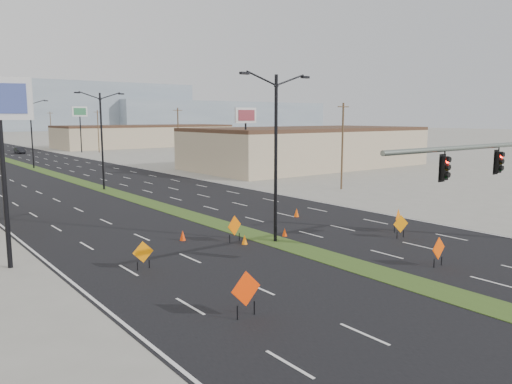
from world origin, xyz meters
TOP-DOWN VIEW (x-y plane):
  - ground at (0.00, 0.00)m, footprint 600.00×600.00m
  - building_se_near at (34.00, 45.00)m, footprint 36.00×18.00m
  - building_se_far at (38.00, 110.00)m, footprint 44.00×16.00m
  - mesa_east at (180.00, 290.00)m, footprint 160.00×50.00m
  - streetlight_0 at (0.00, 12.00)m, footprint 5.15×0.24m
  - streetlight_1 at (0.00, 40.00)m, footprint 5.15×0.24m
  - streetlight_2 at (0.00, 68.00)m, footprint 5.15×0.24m
  - utility_pole_0 at (20.00, 25.00)m, footprint 1.60×0.20m
  - utility_pole_1 at (20.00, 60.00)m, footprint 1.60×0.20m
  - utility_pole_2 at (20.00, 95.00)m, footprint 1.60×0.20m
  - utility_pole_3 at (20.00, 130.00)m, footprint 1.60×0.20m
  - car_mid at (5.59, 101.61)m, footprint 1.54×3.99m
  - construction_sign_0 at (-8.36, 3.75)m, footprint 1.37×0.08m
  - construction_sign_1 at (-8.82, 11.73)m, footprint 1.09×0.10m
  - construction_sign_2 at (-2.00, 13.48)m, footprint 1.19×0.38m
  - construction_sign_3 at (3.25, 3.00)m, footprint 1.15×0.12m
  - construction_sign_4 at (8.00, 8.97)m, footprint 1.08×0.50m
  - construction_sign_5 at (6.80, 7.89)m, footprint 1.08×0.32m
  - cone_0 at (1.35, 12.69)m, footprint 0.43×0.43m
  - cone_1 at (-1.87, 12.63)m, footprint 0.37×0.37m
  - cone_2 at (6.20, 16.89)m, footprint 0.52×0.52m
  - cone_3 at (-4.33, 15.72)m, footprint 0.48×0.48m
  - pole_sign_east_near at (18.04, 39.32)m, footprint 2.86×0.77m
  - pole_sign_east_far at (17.00, 97.27)m, footprint 3.21×0.58m

SIDE VIEW (x-z plane):
  - ground at x=0.00m, z-range 0.00..0.00m
  - cone_0 at x=1.35m, z-range 0.00..0.55m
  - cone_1 at x=-1.87m, z-range 0.00..0.60m
  - cone_3 at x=-4.33m, z-range 0.00..0.64m
  - cone_2 at x=6.20m, z-range 0.00..0.67m
  - car_mid at x=5.59m, z-range 0.00..1.30m
  - construction_sign_1 at x=-8.82m, z-range 0.12..1.57m
  - construction_sign_5 at x=6.80m, z-range 0.13..1.61m
  - construction_sign_3 at x=3.25m, z-range 0.13..1.67m
  - construction_sign_4 at x=8.00m, z-range 0.13..1.68m
  - construction_sign_2 at x=-2.00m, z-range 0.14..1.78m
  - construction_sign_0 at x=-8.36m, z-range 0.17..2.00m
  - building_se_far at x=38.00m, z-range 0.00..5.00m
  - building_se_near at x=34.00m, z-range 0.00..5.50m
  - utility_pole_0 at x=20.00m, z-range 0.17..9.17m
  - utility_pole_1 at x=20.00m, z-range 0.17..9.17m
  - utility_pole_2 at x=20.00m, z-range 0.17..9.17m
  - utility_pole_3 at x=20.00m, z-range 0.17..9.17m
  - streetlight_0 at x=0.00m, z-range 0.41..10.43m
  - streetlight_1 at x=0.00m, z-range 0.41..10.43m
  - streetlight_2 at x=0.00m, z-range 0.41..10.43m
  - pole_sign_east_near at x=18.04m, z-range 2.70..11.41m
  - pole_sign_east_far at x=17.00m, z-range 3.11..12.89m
  - mesa_east at x=180.00m, z-range 0.00..18.00m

